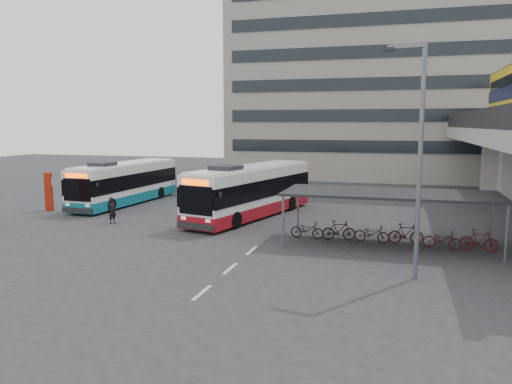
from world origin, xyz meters
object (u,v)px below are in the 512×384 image
(lamp_post, at_px, (417,147))
(bus_teal, at_px, (126,183))
(pedestrian, at_px, (112,210))
(bus_main, at_px, (251,191))

(lamp_post, bearing_deg, bus_teal, 156.10)
(bus_teal, xyz_separation_m, lamp_post, (19.69, -12.99, 3.43))
(bus_teal, relative_size, pedestrian, 7.05)
(bus_main, xyz_separation_m, pedestrian, (-7.13, -4.42, -0.81))
(lamp_post, bearing_deg, pedestrian, 169.19)
(bus_teal, distance_m, lamp_post, 23.84)
(bus_teal, height_order, pedestrian, bus_teal)
(pedestrian, relative_size, lamp_post, 0.18)
(bus_teal, relative_size, lamp_post, 1.27)
(bus_teal, bearing_deg, pedestrian, -62.64)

